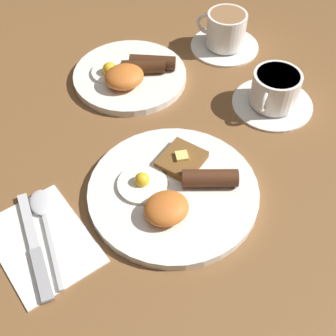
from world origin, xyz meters
name	(u,v)px	position (x,y,z in m)	size (l,w,h in m)	color
ground_plane	(173,195)	(0.00, 0.00, 0.00)	(3.00, 3.00, 0.00)	brown
breakfast_plate_near	(174,191)	(0.00, 0.00, 0.01)	(0.28, 0.28, 0.05)	white
breakfast_plate_far	(130,74)	(0.07, 0.30, 0.01)	(0.23, 0.23, 0.05)	white
teacup_near	(275,92)	(0.27, 0.09, 0.03)	(0.15, 0.15, 0.07)	white
teacup_far	(225,33)	(0.30, 0.30, 0.04)	(0.15, 0.15, 0.08)	white
napkin	(42,242)	(-0.22, 0.02, 0.00)	(0.13, 0.18, 0.01)	white
knife	(36,250)	(-0.23, 0.01, 0.01)	(0.04, 0.19, 0.01)	silver
spoon	(43,211)	(-0.20, 0.07, 0.01)	(0.05, 0.19, 0.01)	silver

